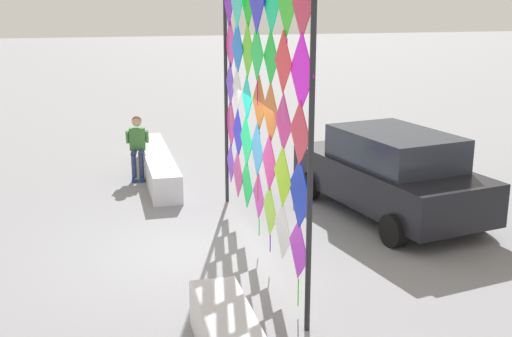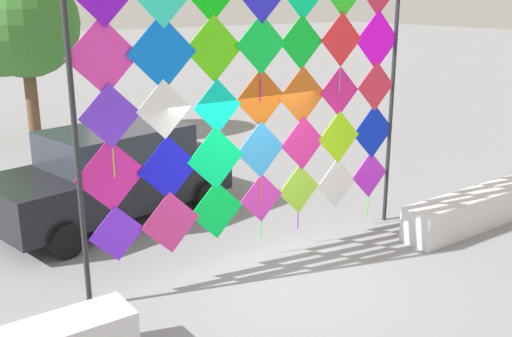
{
  "view_description": "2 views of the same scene",
  "coord_description": "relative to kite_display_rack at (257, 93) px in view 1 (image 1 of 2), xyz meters",
  "views": [
    {
      "loc": [
        10.07,
        -1.66,
        4.1
      ],
      "look_at": [
        0.42,
        0.74,
        1.46
      ],
      "focal_mm": 45.73,
      "sensor_mm": 36.0,
      "label": 1
    },
    {
      "loc": [
        -4.81,
        -6.11,
        3.93
      ],
      "look_at": [
        -0.23,
        0.26,
        1.64
      ],
      "focal_mm": 41.96,
      "sensor_mm": 36.0,
      "label": 2
    }
  ],
  "objects": [
    {
      "name": "seated_vendor",
      "position": [
        -4.96,
        -1.59,
        -1.78
      ],
      "size": [
        0.65,
        0.54,
        1.44
      ],
      "color": "navy",
      "rests_on": "ground"
    },
    {
      "name": "plaza_ledge_left",
      "position": [
        -4.91,
        -1.16,
        -2.32
      ],
      "size": [
        4.47,
        0.6,
        0.59
      ],
      "primitive_type": "cube",
      "color": "silver",
      "rests_on": "ground"
    },
    {
      "name": "kite_display_rack",
      "position": [
        0.0,
        0.0,
        0.0
      ],
      "size": [
        5.61,
        0.16,
        4.54
      ],
      "color": "#232328",
      "rests_on": "ground"
    },
    {
      "name": "parked_car",
      "position": [
        -1.14,
        2.9,
        -1.78
      ],
      "size": [
        4.54,
        2.67,
        1.66
      ],
      "color": "black",
      "rests_on": "ground"
    },
    {
      "name": "ground",
      "position": [
        -0.22,
        -0.81,
        -2.62
      ],
      "size": [
        120.0,
        120.0,
        0.0
      ],
      "primitive_type": "plane",
      "color": "gray"
    }
  ]
}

